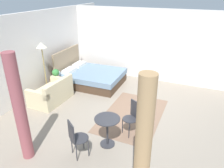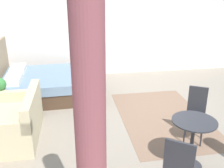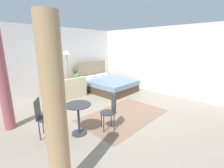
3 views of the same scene
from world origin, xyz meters
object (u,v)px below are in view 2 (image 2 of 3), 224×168
(couch, at_px, (15,123))
(balcony_table, at_px, (193,135))
(bed, at_px, (49,83))
(cafe_chair_near_couch, at_px, (180,167))
(vase, at_px, (0,87))
(cafe_chair_near_window, at_px, (196,110))
(nightstand, at_px, (4,105))

(couch, height_order, balcony_table, couch)
(bed, xyz_separation_m, cafe_chair_near_couch, (-3.56, -1.60, 0.25))
(bed, relative_size, balcony_table, 3.13)
(vase, relative_size, cafe_chair_near_window, 0.16)
(vase, relative_size, balcony_table, 0.20)
(nightstand, distance_m, cafe_chair_near_couch, 3.56)
(couch, height_order, cafe_chair_near_window, cafe_chair_near_window)
(nightstand, xyz_separation_m, vase, (0.12, 0.05, 0.32))
(cafe_chair_near_window, bearing_deg, balcony_table, 150.20)
(balcony_table, distance_m, cafe_chair_near_window, 0.76)
(couch, xyz_separation_m, cafe_chair_near_window, (-0.52, -2.90, 0.25))
(couch, bearing_deg, nightstand, 22.54)
(couch, bearing_deg, bed, -14.61)
(bed, distance_m, couch, 1.81)
(vase, height_order, balcony_table, balcony_table)
(cafe_chair_near_window, xyz_separation_m, cafe_chair_near_couch, (-1.28, 0.84, 0.00))
(vase, xyz_separation_m, cafe_chair_near_couch, (-2.74, -2.45, -0.03))
(balcony_table, bearing_deg, cafe_chair_near_couch, 143.52)
(nightstand, relative_size, cafe_chair_near_window, 0.56)
(nightstand, height_order, vase, vase)
(couch, xyz_separation_m, nightstand, (0.81, 0.34, -0.03))
(couch, bearing_deg, balcony_table, -115.22)
(vase, distance_m, balcony_table, 3.60)
(couch, xyz_separation_m, balcony_table, (-1.19, -2.52, 0.22))
(vase, bearing_deg, balcony_table, -126.11)
(couch, xyz_separation_m, cafe_chair_near_couch, (-1.80, -2.06, 0.26))
(bed, bearing_deg, balcony_table, -144.96)
(bed, bearing_deg, cafe_chair_near_couch, -155.72)
(vase, bearing_deg, couch, -157.48)
(couch, relative_size, vase, 9.28)
(nightstand, relative_size, balcony_table, 0.69)
(cafe_chair_near_couch, bearing_deg, cafe_chair_near_window, -33.15)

